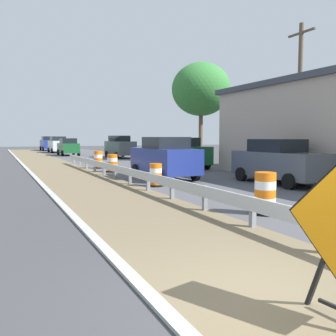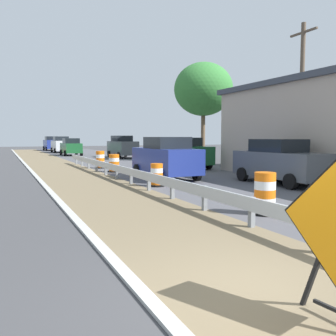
{
  "view_description": "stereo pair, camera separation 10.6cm",
  "coord_description": "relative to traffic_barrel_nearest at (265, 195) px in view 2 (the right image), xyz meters",
  "views": [
    {
      "loc": [
        -3.01,
        -3.36,
        2.05
      ],
      "look_at": [
        1.7,
        6.42,
        1.11
      ],
      "focal_mm": 38.17,
      "sensor_mm": 36.0,
      "label": 1
    },
    {
      "loc": [
        -2.91,
        -3.41,
        2.05
      ],
      "look_at": [
        1.7,
        6.42,
        1.11
      ],
      "focal_mm": 38.17,
      "sensor_mm": 36.0,
      "label": 2
    }
  ],
  "objects": [
    {
      "name": "tree_roadside",
      "position": [
        9.83,
        19.78,
        5.67
      ],
      "size": [
        5.1,
        5.1,
        8.5
      ],
      "color": "brown",
      "rests_on": "ground"
    },
    {
      "name": "car_lead_near_lane",
      "position": [
        0.93,
        41.63,
        0.56
      ],
      "size": [
        2.16,
        4.75,
        2.14
      ],
      "rotation": [
        0.0,
        0.0,
        1.58
      ],
      "color": "silver",
      "rests_on": "ground"
    },
    {
      "name": "traffic_barrel_nearest",
      "position": [
        0.0,
        0.0,
        0.0
      ],
      "size": [
        0.7,
        0.7,
        1.13
      ],
      "color": "orange",
      "rests_on": "ground"
    },
    {
      "name": "utility_pole_near",
      "position": [
        8.35,
        7.06,
        3.67
      ],
      "size": [
        0.24,
        1.8,
        8.05
      ],
      "color": "brown",
      "rests_on": "ground"
    },
    {
      "name": "median_dirt_strip",
      "position": [
        -2.8,
        -3.99,
        -0.51
      ],
      "size": [
        3.59,
        120.0,
        0.01
      ],
      "primitive_type": "cube",
      "color": "#706047",
      "rests_on": "ground"
    },
    {
      "name": "car_distant_a",
      "position": [
        4.78,
        4.66,
        0.47
      ],
      "size": [
        1.99,
        4.63,
        1.97
      ],
      "rotation": [
        0.0,
        0.0,
        -1.57
      ],
      "color": "#4C5156",
      "rests_on": "ground"
    },
    {
      "name": "car_distant_b",
      "position": [
        0.79,
        50.11,
        0.57
      ],
      "size": [
        2.16,
        4.52,
        2.17
      ],
      "rotation": [
        0.0,
        0.0,
        1.59
      ],
      "color": "navy",
      "rests_on": "ground"
    },
    {
      "name": "curb_near_edge",
      "position": [
        -4.7,
        -3.99,
        -0.51
      ],
      "size": [
        0.2,
        120.0,
        0.11
      ],
      "primitive_type": "cube",
      "color": "#ADADA8",
      "rests_on": "ground"
    },
    {
      "name": "traffic_barrel_close",
      "position": [
        -0.46,
        6.19,
        -0.08
      ],
      "size": [
        0.63,
        0.63,
        0.96
      ],
      "color": "orange",
      "rests_on": "ground"
    },
    {
      "name": "traffic_barrel_far",
      "position": [
        -0.39,
        15.77,
        0.01
      ],
      "size": [
        0.69,
        0.69,
        1.14
      ],
      "color": "orange",
      "rests_on": "ground"
    },
    {
      "name": "car_trailing_far_lane",
      "position": [
        1.09,
        8.66,
        0.52
      ],
      "size": [
        2.1,
        4.58,
        2.06
      ],
      "rotation": [
        0.0,
        0.0,
        1.58
      ],
      "color": "navy",
      "rests_on": "ground"
    },
    {
      "name": "car_lead_far_lane",
      "position": [
        0.85,
        33.57,
        0.46
      ],
      "size": [
        1.97,
        4.43,
        1.93
      ],
      "rotation": [
        0.0,
        0.0,
        1.57
      ],
      "color": "#195128",
      "rests_on": "ground"
    },
    {
      "name": "traffic_barrel_mid",
      "position": [
        -0.31,
        12.85,
        -0.04
      ],
      "size": [
        0.75,
        0.75,
        1.05
      ],
      "color": "orange",
      "rests_on": "ground"
    },
    {
      "name": "ground_plane",
      "position": [
        -3.4,
        -3.99,
        -0.51
      ],
      "size": [
        160.0,
        160.0,
        0.0
      ],
      "primitive_type": "plane",
      "color": "#3D3D3F"
    },
    {
      "name": "car_trailing_near_lane",
      "position": [
        4.72,
        26.9,
        0.59
      ],
      "size": [
        2.06,
        4.78,
        2.2
      ],
      "rotation": [
        0.0,
        0.0,
        -1.55
      ],
      "color": "#4C5156",
      "rests_on": "ground"
    },
    {
      "name": "car_mid_far_lane",
      "position": [
        4.85,
        13.72,
        0.5
      ],
      "size": [
        2.11,
        4.67,
        2.02
      ],
      "rotation": [
        0.0,
        0.0,
        -1.58
      ],
      "color": "#195128",
      "rests_on": "ground"
    }
  ]
}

